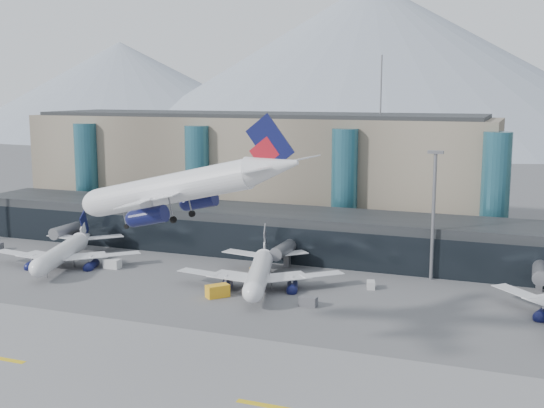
{
  "coord_description": "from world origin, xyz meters",
  "views": [
    {
      "loc": [
        47.71,
        -85.43,
        36.88
      ],
      "look_at": [
        2.36,
        32.0,
        16.0
      ],
      "focal_mm": 45.0,
      "sensor_mm": 36.0,
      "label": 1
    }
  ],
  "objects_px": {
    "hero_jet": "(191,179)",
    "veh_b": "(256,270)",
    "lightmast_mid": "(434,208)",
    "veh_g": "(371,285)",
    "veh_h": "(218,291)",
    "jet_parked_left": "(67,245)",
    "veh_c": "(308,301)",
    "veh_a": "(112,264)",
    "jet_parked_mid": "(260,264)"
  },
  "relations": [
    {
      "from": "veh_c",
      "to": "veh_h",
      "type": "xyz_separation_m",
      "value": [
        -17.02,
        -0.83,
        0.28
      ]
    },
    {
      "from": "veh_b",
      "to": "veh_c",
      "type": "height_order",
      "value": "veh_c"
    },
    {
      "from": "jet_parked_mid",
      "to": "veh_c",
      "type": "bearing_deg",
      "value": -143.56
    },
    {
      "from": "hero_jet",
      "to": "veh_c",
      "type": "height_order",
      "value": "hero_jet"
    },
    {
      "from": "veh_b",
      "to": "hero_jet",
      "type": "bearing_deg",
      "value": -150.41
    },
    {
      "from": "lightmast_mid",
      "to": "jet_parked_left",
      "type": "height_order",
      "value": "lightmast_mid"
    },
    {
      "from": "hero_jet",
      "to": "veh_b",
      "type": "height_order",
      "value": "hero_jet"
    },
    {
      "from": "veh_g",
      "to": "veh_h",
      "type": "bearing_deg",
      "value": -73.79
    },
    {
      "from": "hero_jet",
      "to": "jet_parked_mid",
      "type": "distance_m",
      "value": 44.43
    },
    {
      "from": "veh_a",
      "to": "hero_jet",
      "type": "bearing_deg",
      "value": -43.57
    },
    {
      "from": "veh_c",
      "to": "veh_g",
      "type": "relative_size",
      "value": 1.22
    },
    {
      "from": "jet_parked_mid",
      "to": "veh_h",
      "type": "bearing_deg",
      "value": 140.03
    },
    {
      "from": "jet_parked_left",
      "to": "veh_g",
      "type": "bearing_deg",
      "value": -103.34
    },
    {
      "from": "veh_a",
      "to": "veh_c",
      "type": "height_order",
      "value": "veh_a"
    },
    {
      "from": "veh_g",
      "to": "jet_parked_mid",
      "type": "bearing_deg",
      "value": -91.57
    },
    {
      "from": "jet_parked_left",
      "to": "veh_c",
      "type": "distance_m",
      "value": 58.7
    },
    {
      "from": "hero_jet",
      "to": "veh_h",
      "type": "distance_m",
      "value": 38.68
    },
    {
      "from": "jet_parked_left",
      "to": "veh_a",
      "type": "bearing_deg",
      "value": -106.61
    },
    {
      "from": "hero_jet",
      "to": "jet_parked_left",
      "type": "xyz_separation_m",
      "value": [
        -50.89,
        38.53,
        -21.34
      ]
    },
    {
      "from": "hero_jet",
      "to": "veh_h",
      "type": "bearing_deg",
      "value": 112.26
    },
    {
      "from": "hero_jet",
      "to": "veh_g",
      "type": "distance_m",
      "value": 52.23
    },
    {
      "from": "veh_c",
      "to": "veh_h",
      "type": "relative_size",
      "value": 0.75
    },
    {
      "from": "jet_parked_left",
      "to": "veh_b",
      "type": "relative_size",
      "value": 15.18
    },
    {
      "from": "veh_b",
      "to": "veh_g",
      "type": "distance_m",
      "value": 24.8
    },
    {
      "from": "hero_jet",
      "to": "veh_b",
      "type": "bearing_deg",
      "value": 104.9
    },
    {
      "from": "lightmast_mid",
      "to": "jet_parked_left",
      "type": "bearing_deg",
      "value": -168.22
    },
    {
      "from": "jet_parked_mid",
      "to": "veh_c",
      "type": "height_order",
      "value": "jet_parked_mid"
    },
    {
      "from": "lightmast_mid",
      "to": "hero_jet",
      "type": "bearing_deg",
      "value": -114.19
    },
    {
      "from": "veh_a",
      "to": "veh_g",
      "type": "distance_m",
      "value": 54.5
    },
    {
      "from": "lightmast_mid",
      "to": "veh_b",
      "type": "height_order",
      "value": "lightmast_mid"
    },
    {
      "from": "veh_g",
      "to": "veh_b",
      "type": "bearing_deg",
      "value": -111.47
    },
    {
      "from": "lightmast_mid",
      "to": "veh_b",
      "type": "xyz_separation_m",
      "value": [
        -34.32,
        -8.02,
        -13.77
      ]
    },
    {
      "from": "lightmast_mid",
      "to": "jet_parked_mid",
      "type": "distance_m",
      "value": 35.52
    },
    {
      "from": "lightmast_mid",
      "to": "hero_jet",
      "type": "relative_size",
      "value": 0.73
    },
    {
      "from": "veh_b",
      "to": "lightmast_mid",
      "type": "bearing_deg",
      "value": -59.44
    },
    {
      "from": "jet_parked_left",
      "to": "veh_b",
      "type": "bearing_deg",
      "value": -97.15
    },
    {
      "from": "jet_parked_mid",
      "to": "veh_c",
      "type": "relative_size",
      "value": 11.07
    },
    {
      "from": "hero_jet",
      "to": "veh_a",
      "type": "height_order",
      "value": "hero_jet"
    },
    {
      "from": "jet_parked_left",
      "to": "veh_g",
      "type": "xyz_separation_m",
      "value": [
        65.58,
        5.07,
        -3.39
      ]
    },
    {
      "from": "hero_jet",
      "to": "veh_b",
      "type": "distance_m",
      "value": 53.38
    },
    {
      "from": "jet_parked_mid",
      "to": "veh_g",
      "type": "bearing_deg",
      "value": -93.44
    },
    {
      "from": "lightmast_mid",
      "to": "jet_parked_left",
      "type": "distance_m",
      "value": 77.55
    },
    {
      "from": "veh_b",
      "to": "veh_c",
      "type": "relative_size",
      "value": 0.73
    },
    {
      "from": "veh_c",
      "to": "veh_g",
      "type": "height_order",
      "value": "veh_c"
    },
    {
      "from": "jet_parked_left",
      "to": "veh_h",
      "type": "distance_m",
      "value": 42.19
    },
    {
      "from": "veh_c",
      "to": "veh_a",
      "type": "bearing_deg",
      "value": 170.4
    },
    {
      "from": "hero_jet",
      "to": "veh_b",
      "type": "relative_size",
      "value": 15.7
    },
    {
      "from": "jet_parked_left",
      "to": "jet_parked_mid",
      "type": "distance_m",
      "value": 45.08
    },
    {
      "from": "jet_parked_left",
      "to": "veh_a",
      "type": "relative_size",
      "value": 9.73
    },
    {
      "from": "jet_parked_mid",
      "to": "veh_a",
      "type": "relative_size",
      "value": 9.72
    }
  ]
}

